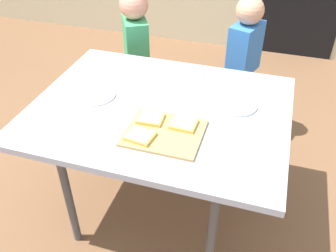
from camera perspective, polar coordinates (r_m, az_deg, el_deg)
ground_plane at (r=2.19m, az=-1.06°, el=-12.07°), size 16.00×16.00×0.00m
dining_table at (r=1.76m, az=-1.29°, el=1.57°), size 1.20×0.94×0.69m
cutting_board at (r=1.56m, az=-0.59°, el=-1.05°), size 0.32×0.28×0.01m
pizza_slice_near_left at (r=1.52m, az=-4.32°, el=-1.53°), size 0.12×0.11×0.02m
pizza_slice_far_left at (r=1.62m, az=-2.57°, el=1.19°), size 0.12×0.10×0.02m
pizza_slice_far_right at (r=1.59m, az=2.44°, el=0.34°), size 0.11×0.10×0.02m
plate_white_right at (r=1.77m, az=10.58°, el=3.28°), size 0.20×0.20×0.01m
plate_white_left at (r=1.85m, az=-11.14°, el=4.85°), size 0.20×0.20×0.01m
child_left at (r=2.48m, az=-4.92°, el=11.05°), size 0.24×0.28×0.99m
child_right at (r=2.47m, az=11.63°, el=10.00°), size 0.21×0.27×0.98m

